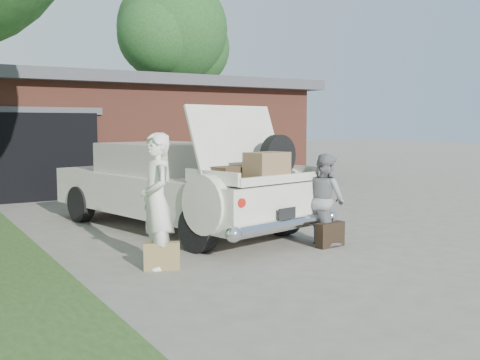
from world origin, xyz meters
TOP-DOWN VIEW (x-y plane):
  - ground at (0.00, 0.00)m, footprint 90.00×90.00m
  - house at (0.98, 11.47)m, footprint 12.80×7.80m
  - tree_right at (6.58, 17.25)m, footprint 5.71×4.97m
  - sedan at (0.03, 2.88)m, footprint 3.25×5.84m
  - woman_left at (-1.40, 0.44)m, footprint 0.51×0.71m
  - woman_right at (1.49, 0.43)m, footprint 0.57×0.72m
  - suitcase_left at (-1.39, 0.31)m, footprint 0.50×0.33m
  - suitcase_right at (1.43, 0.22)m, footprint 0.52×0.22m

SIDE VIEW (x-z plane):
  - ground at x=0.00m, z-range 0.00..0.00m
  - suitcase_left at x=-1.39m, z-range 0.00..0.37m
  - suitcase_right at x=1.43m, z-range 0.00..0.39m
  - woman_right at x=1.49m, z-range 0.00..1.46m
  - sedan at x=0.03m, z-range -0.30..1.93m
  - woman_left at x=-1.40m, z-range 0.00..1.81m
  - house at x=0.98m, z-range 0.02..3.32m
  - tree_right at x=6.58m, z-range 1.58..10.23m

